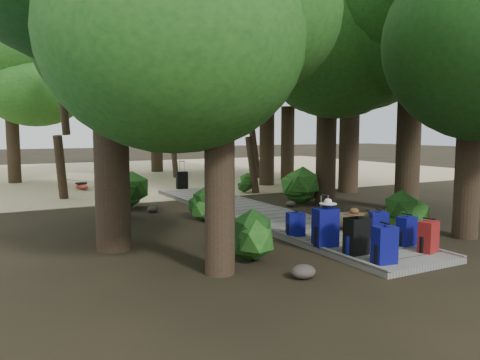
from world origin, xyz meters
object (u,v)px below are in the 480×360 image
suitcase_on_boardwalk (324,229)px  kayak (81,185)px  backpack_right_b (407,229)px  duffel_right_khaki (352,222)px  backpack_right_a (429,235)px  backpack_left_c (325,225)px  backpack_right_d (370,223)px  sun_lounger (222,175)px  backpack_right_c (378,224)px  backpack_left_b (357,234)px  lone_suitcase_on_sand (182,180)px  backpack_left_d (296,223)px  backpack_left_a (385,243)px

suitcase_on_boardwalk → kayak: 12.95m
backpack_right_b → duffel_right_khaki: (0.02, 1.67, -0.13)m
backpack_right_a → duffel_right_khaki: (0.06, 2.25, -0.14)m
backpack_left_c → backpack_right_d: bearing=18.1°
backpack_right_a → sun_lounger: size_ratio=0.41×
backpack_right_c → duffel_right_khaki: size_ratio=1.08×
backpack_left_b → lone_suitcase_on_sand: backpack_left_b is taller
duffel_right_khaki → lone_suitcase_on_sand: bearing=72.8°
backpack_left_d → duffel_right_khaki: (1.51, -0.13, -0.09)m
backpack_right_a → backpack_right_c: bearing=74.8°
backpack_left_d → duffel_right_khaki: size_ratio=0.97×
backpack_right_b → duffel_right_khaki: 1.67m
backpack_right_c → suitcase_on_boardwalk: bearing=-170.1°
backpack_left_d → suitcase_on_boardwalk: 0.79m
backpack_left_b → lone_suitcase_on_sand: 11.86m
backpack_left_b → backpack_left_c: bearing=98.2°
suitcase_on_boardwalk → kayak: (-2.84, 12.63, -0.20)m
sun_lounger → backpack_right_b: bearing=-75.8°
backpack_left_d → backpack_right_c: bearing=-20.8°
backpack_left_a → sun_lounger: 15.16m
backpack_left_d → backpack_right_c: size_ratio=0.90×
backpack_right_b → suitcase_on_boardwalk: backpack_right_b is taller
lone_suitcase_on_sand → kayak: bearing=157.9°
backpack_left_d → suitcase_on_boardwalk: bearing=-60.4°
backpack_left_b → backpack_left_d: backpack_left_b is taller
lone_suitcase_on_sand → sun_lounger: size_ratio=0.44×
lone_suitcase_on_sand → sun_lounger: bearing=41.2°
backpack_right_a → backpack_right_d: (-0.00, 1.58, -0.05)m
backpack_right_a → duffel_right_khaki: size_ratio=1.13×
backpack_right_a → backpack_right_b: size_ratio=1.02×
backpack_left_a → sun_lounger: bearing=82.8°
backpack_left_b → backpack_left_a: bearing=-90.4°
backpack_left_a → backpack_left_d: size_ratio=1.28×
backpack_right_b → backpack_right_c: backpack_right_b is taller
backpack_left_d → backpack_right_d: (1.44, -0.80, -0.00)m
lone_suitcase_on_sand → sun_lounger: 3.58m
backpack_left_d → suitcase_on_boardwalk: size_ratio=1.02×
backpack_left_b → backpack_left_d: size_ratio=1.35×
backpack_left_c → kayak: backpack_left_c is taller
backpack_left_d → backpack_right_b: bearing=-35.3°
kayak → lone_suitcase_on_sand: bearing=-29.8°
backpack_right_c → backpack_right_d: 0.26m
backpack_left_a → backpack_right_a: 1.34m
backpack_right_d → backpack_left_c: bearing=-175.1°
backpack_left_a → backpack_right_d: 2.20m
backpack_right_a → backpack_right_c: size_ratio=1.05×
backpack_left_b → backpack_right_a: size_ratio=1.16×
backpack_right_b → sun_lounger: (2.52, 13.90, -0.17)m
backpack_right_a → backpack_right_b: (0.04, 0.58, -0.01)m
backpack_right_d → lone_suitcase_on_sand: size_ratio=0.79×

